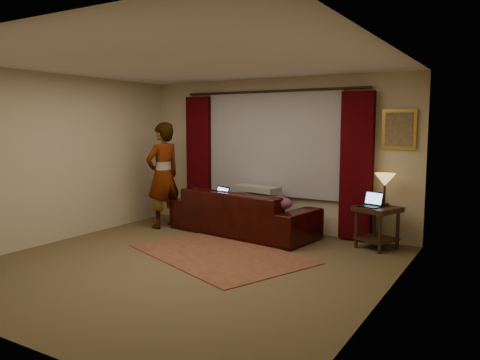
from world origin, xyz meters
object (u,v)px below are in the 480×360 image
sofa (243,204)px  person (163,175)px  laptop_sofa (216,195)px  end_table (377,228)px  laptop_table (370,200)px  tiffany_lamp (385,190)px

sofa → person: 1.54m
sofa → laptop_sofa: bearing=26.2°
end_table → laptop_table: (-0.10, -0.09, 0.42)m
laptop_table → tiffany_lamp: bearing=69.8°
sofa → tiffany_lamp: tiffany_lamp is taller
laptop_sofa → tiffany_lamp: tiffany_lamp is taller
laptop_table → person: bearing=-155.9°
laptop_table → person: size_ratio=0.18×
sofa → laptop_sofa: (-0.44, -0.15, 0.13)m
sofa → end_table: bearing=-167.0°
laptop_sofa → end_table: laptop_sofa is taller
sofa → end_table: sofa is taller
laptop_table → person: (-3.54, -0.40, 0.19)m
end_table → sofa: bearing=-174.9°
end_table → laptop_sofa: bearing=-172.6°
sofa → person: size_ratio=1.36×
end_table → person: size_ratio=0.34×
end_table → person: bearing=-172.3°
sofa → laptop_sofa: size_ratio=6.46×
laptop_sofa → end_table: 2.67m
laptop_table → person: 3.57m
sofa → person: bearing=19.5°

